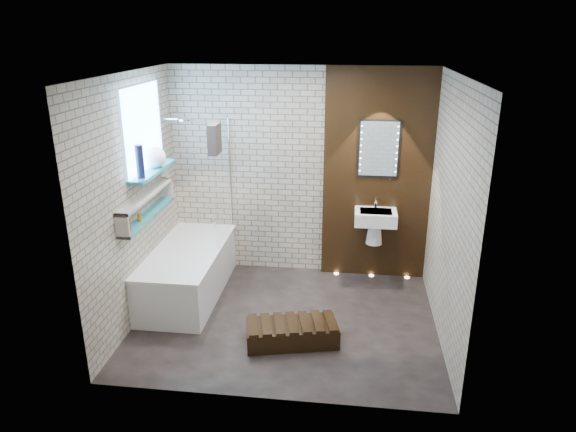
# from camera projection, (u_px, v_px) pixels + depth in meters

# --- Properties ---
(ground) EXTENTS (3.20, 3.20, 0.00)m
(ground) POSITION_uv_depth(u_px,v_px,m) (286.00, 320.00, 5.71)
(ground) COLOR black
(ground) RESTS_ON ground
(room_shell) EXTENTS (3.24, 3.20, 2.60)m
(room_shell) POSITION_uv_depth(u_px,v_px,m) (286.00, 207.00, 5.27)
(room_shell) COLOR gray
(room_shell) RESTS_ON ground
(walnut_panel) EXTENTS (1.30, 0.06, 2.60)m
(walnut_panel) POSITION_uv_depth(u_px,v_px,m) (377.00, 177.00, 6.35)
(walnut_panel) COLOR black
(walnut_panel) RESTS_ON ground
(clerestory_window) EXTENTS (0.18, 1.00, 0.94)m
(clerestory_window) POSITION_uv_depth(u_px,v_px,m) (144.00, 137.00, 5.58)
(clerestory_window) COLOR #7FADE0
(clerestory_window) RESTS_ON room_shell
(display_niche) EXTENTS (0.14, 1.30, 0.26)m
(display_niche) POSITION_uv_depth(u_px,v_px,m) (147.00, 206.00, 5.62)
(display_niche) COLOR teal
(display_niche) RESTS_ON room_shell
(bathtub) EXTENTS (0.79, 1.74, 0.70)m
(bathtub) POSITION_uv_depth(u_px,v_px,m) (188.00, 272.00, 6.18)
(bathtub) COLOR white
(bathtub) RESTS_ON ground
(bath_screen) EXTENTS (0.01, 0.78, 1.40)m
(bath_screen) POSITION_uv_depth(u_px,v_px,m) (223.00, 182.00, 6.21)
(bath_screen) COLOR white
(bath_screen) RESTS_ON bathtub
(towel) EXTENTS (0.10, 0.25, 0.33)m
(towel) POSITION_uv_depth(u_px,v_px,m) (214.00, 139.00, 5.75)
(towel) COLOR black
(towel) RESTS_ON bath_screen
(shower_head) EXTENTS (0.18, 0.18, 0.02)m
(shower_head) POSITION_uv_depth(u_px,v_px,m) (185.00, 119.00, 6.07)
(shower_head) COLOR silver
(shower_head) RESTS_ON room_shell
(washbasin) EXTENTS (0.50, 0.36, 0.58)m
(washbasin) POSITION_uv_depth(u_px,v_px,m) (375.00, 222.00, 6.34)
(washbasin) COLOR white
(washbasin) RESTS_ON walnut_panel
(led_mirror) EXTENTS (0.50, 0.02, 0.70)m
(led_mirror) POSITION_uv_depth(u_px,v_px,m) (379.00, 149.00, 6.19)
(led_mirror) COLOR black
(led_mirror) RESTS_ON walnut_panel
(walnut_step) EXTENTS (0.98, 0.60, 0.20)m
(walnut_step) POSITION_uv_depth(u_px,v_px,m) (292.00, 333.00, 5.27)
(walnut_step) COLOR black
(walnut_step) RESTS_ON ground
(niche_bottles) EXTENTS (0.06, 0.35, 0.13)m
(niche_bottles) POSITION_uv_depth(u_px,v_px,m) (131.00, 223.00, 5.23)
(niche_bottles) COLOR #9A5C17
(niche_bottles) RESTS_ON display_niche
(sill_vases) EXTENTS (0.23, 0.63, 0.35)m
(sill_vases) POSITION_uv_depth(u_px,v_px,m) (154.00, 158.00, 5.70)
(sill_vases) COLOR white
(sill_vases) RESTS_ON clerestory_window
(floor_uplights) EXTENTS (0.96, 0.06, 0.01)m
(floor_uplights) POSITION_uv_depth(u_px,v_px,m) (371.00, 275.00, 6.72)
(floor_uplights) COLOR #FFD899
(floor_uplights) RESTS_ON ground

